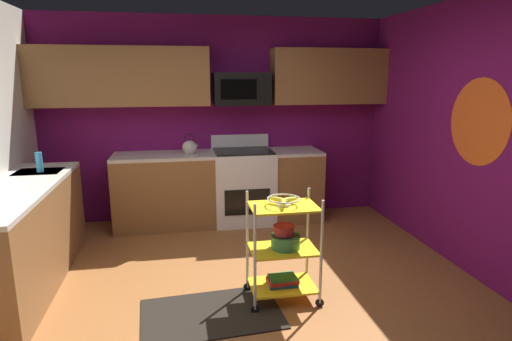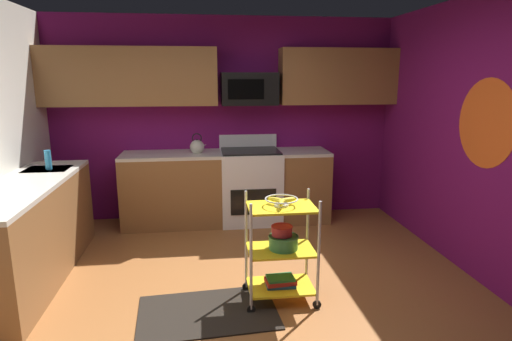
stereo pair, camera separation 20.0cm
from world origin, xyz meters
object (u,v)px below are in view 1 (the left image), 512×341
rolling_cart (283,249)px  fruit_bowl (284,200)px  dish_soap_bottle (39,162)px  oven_range (243,185)px  book_stack (282,280)px  kettle (190,147)px  mixing_bowl_small (284,230)px  mixing_bowl_large (285,241)px  microwave (241,89)px

rolling_cart → fruit_bowl: rolling_cart is taller
rolling_cart → dish_soap_bottle: bearing=150.2°
oven_range → book_stack: 2.07m
fruit_bowl → dish_soap_bottle: (-2.20, 1.26, 0.14)m
oven_range → rolling_cart: oven_range is taller
rolling_cart → kettle: kettle is taller
book_stack → kettle: bearing=108.6°
oven_range → dish_soap_bottle: size_ratio=5.50×
mixing_bowl_small → dish_soap_bottle: (-2.20, 1.25, 0.40)m
dish_soap_bottle → rolling_cart: bearing=-29.8°
fruit_bowl → kettle: 2.16m
rolling_cart → dish_soap_bottle: (-2.20, 1.26, 0.57)m
mixing_bowl_large → dish_soap_bottle: (-2.22, 1.26, 0.50)m
fruit_bowl → dish_soap_bottle: size_ratio=1.36×
fruit_bowl → mixing_bowl_large: 0.36m
fruit_bowl → book_stack: bearing=7.1°
microwave → mixing_bowl_small: microwave is taller
book_stack → dish_soap_bottle: size_ratio=1.31×
rolling_cart → book_stack: (0.00, 0.00, -0.29)m
mixing_bowl_large → kettle: 2.21m
kettle → dish_soap_bottle: 1.70m
rolling_cart → mixing_bowl_small: bearing=42.9°
kettle → rolling_cart: bearing=-71.4°
mixing_bowl_large → fruit_bowl: bearing=180.0°
book_stack → mixing_bowl_large: bearing=-0.0°
fruit_bowl → dish_soap_bottle: 2.54m
mixing_bowl_large → mixing_bowl_small: size_ratio=1.38×
oven_range → book_stack: size_ratio=4.19×
fruit_bowl → book_stack: fruit_bowl is taller
rolling_cart → book_stack: 0.29m
mixing_bowl_large → dish_soap_bottle: bearing=150.4°
rolling_cart → mixing_bowl_small: 0.17m
fruit_bowl → mixing_bowl_small: (0.01, 0.01, -0.26)m
rolling_cart → fruit_bowl: bearing=3.6°
kettle → book_stack: bearing=-71.4°
oven_range → mixing_bowl_small: (0.03, -2.04, 0.14)m
oven_range → mixing_bowl_small: size_ratio=6.04×
microwave → book_stack: size_ratio=2.67×
microwave → rolling_cart: bearing=-89.5°
microwave → mixing_bowl_large: 2.45m
mixing_bowl_small → dish_soap_bottle: size_ratio=0.91×
book_stack → dish_soap_bottle: bearing=150.2°
oven_range → book_stack: bearing=-89.4°
microwave → mixing_bowl_small: 2.40m
rolling_cart → mixing_bowl_small: (0.01, 0.01, 0.17)m
mixing_bowl_small → mixing_bowl_large: bearing=-31.0°
fruit_bowl → mixing_bowl_small: 0.26m
mixing_bowl_large → kettle: kettle is taller
book_stack → fruit_bowl: bearing=-172.9°
mixing_bowl_large → microwave: bearing=91.1°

